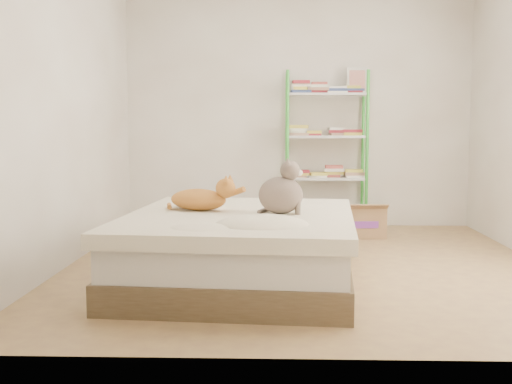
{
  "coord_description": "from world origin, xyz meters",
  "views": [
    {
      "loc": [
        -0.24,
        -5.08,
        1.11
      ],
      "look_at": [
        -0.39,
        -0.3,
        0.62
      ],
      "focal_mm": 45.0,
      "sensor_mm": 36.0,
      "label": 1
    }
  ],
  "objects_px": {
    "grey_cat": "(281,187)",
    "cardboard_box": "(361,221)",
    "bed": "(241,248)",
    "white_bin": "(203,212)",
    "shelf_unit": "(327,146)",
    "orange_cat": "(198,197)"
  },
  "relations": [
    {
      "from": "grey_cat",
      "to": "cardboard_box",
      "type": "xyz_separation_m",
      "value": [
        0.83,
        1.96,
        -0.53
      ]
    },
    {
      "from": "grey_cat",
      "to": "bed",
      "type": "bearing_deg",
      "value": 88.67
    },
    {
      "from": "white_bin",
      "to": "cardboard_box",
      "type": "bearing_deg",
      "value": -16.65
    },
    {
      "from": "white_bin",
      "to": "grey_cat",
      "type": "bearing_deg",
      "value": -71.36
    },
    {
      "from": "grey_cat",
      "to": "shelf_unit",
      "type": "bearing_deg",
      "value": -10.24
    },
    {
      "from": "bed",
      "to": "cardboard_box",
      "type": "height_order",
      "value": "bed"
    },
    {
      "from": "grey_cat",
      "to": "white_bin",
      "type": "relative_size",
      "value": 1.09
    },
    {
      "from": "grey_cat",
      "to": "cardboard_box",
      "type": "relative_size",
      "value": 0.8
    },
    {
      "from": "orange_cat",
      "to": "shelf_unit",
      "type": "distance_m",
      "value": 2.6
    },
    {
      "from": "shelf_unit",
      "to": "cardboard_box",
      "type": "distance_m",
      "value": 0.97
    },
    {
      "from": "shelf_unit",
      "to": "cardboard_box",
      "type": "bearing_deg",
      "value": -59.13
    },
    {
      "from": "grey_cat",
      "to": "white_bin",
      "type": "xyz_separation_m",
      "value": [
        -0.83,
        2.46,
        -0.51
      ]
    },
    {
      "from": "shelf_unit",
      "to": "grey_cat",
      "type": "bearing_deg",
      "value": -101.63
    },
    {
      "from": "grey_cat",
      "to": "white_bin",
      "type": "bearing_deg",
      "value": 20.03
    },
    {
      "from": "cardboard_box",
      "to": "white_bin",
      "type": "relative_size",
      "value": 1.36
    },
    {
      "from": "grey_cat",
      "to": "cardboard_box",
      "type": "bearing_deg",
      "value": -21.46
    },
    {
      "from": "white_bin",
      "to": "shelf_unit",
      "type": "bearing_deg",
      "value": 1.32
    },
    {
      "from": "white_bin",
      "to": "bed",
      "type": "bearing_deg",
      "value": -77.39
    },
    {
      "from": "bed",
      "to": "cardboard_box",
      "type": "xyz_separation_m",
      "value": [
        1.11,
        1.95,
        -0.09
      ]
    },
    {
      "from": "grey_cat",
      "to": "cardboard_box",
      "type": "height_order",
      "value": "grey_cat"
    },
    {
      "from": "shelf_unit",
      "to": "bed",
      "type": "bearing_deg",
      "value": -107.8
    },
    {
      "from": "orange_cat",
      "to": "grey_cat",
      "type": "bearing_deg",
      "value": -0.01
    }
  ]
}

